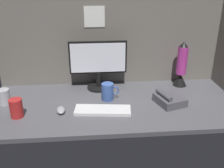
# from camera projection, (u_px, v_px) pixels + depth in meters

# --- Properties ---
(ground_plane) EXTENTS (1.80, 0.80, 0.03)m
(ground_plane) POSITION_uv_depth(u_px,v_px,m) (117.00, 104.00, 1.89)
(ground_plane) COLOR #515156
(cubicle_wall_back) EXTENTS (1.80, 0.06, 0.72)m
(cubicle_wall_back) POSITION_uv_depth(u_px,v_px,m) (112.00, 39.00, 2.08)
(cubicle_wall_back) COLOR slate
(cubicle_wall_back) RESTS_ON ground_plane
(monitor) EXTENTS (0.44, 0.18, 0.38)m
(monitor) POSITION_uv_depth(u_px,v_px,m) (98.00, 63.00, 2.01)
(monitor) COLOR black
(monitor) RESTS_ON ground_plane
(keyboard) EXTENTS (0.38, 0.17, 0.02)m
(keyboard) POSITION_uv_depth(u_px,v_px,m) (103.00, 110.00, 1.75)
(keyboard) COLOR silver
(keyboard) RESTS_ON ground_plane
(mouse) EXTENTS (0.07, 0.10, 0.03)m
(mouse) POSITION_uv_depth(u_px,v_px,m) (61.00, 110.00, 1.73)
(mouse) COLOR #99999E
(mouse) RESTS_ON ground_plane
(mug_ceramic_blue) EXTENTS (0.13, 0.09, 0.12)m
(mug_ceramic_blue) POSITION_uv_depth(u_px,v_px,m) (108.00, 92.00, 1.89)
(mug_ceramic_blue) COLOR #38569E
(mug_ceramic_blue) RESTS_ON ground_plane
(mug_red_plastic) EXTENTS (0.08, 0.08, 0.12)m
(mug_red_plastic) POSITION_uv_depth(u_px,v_px,m) (16.00, 108.00, 1.67)
(mug_red_plastic) COLOR red
(mug_red_plastic) RESTS_ON ground_plane
(mug_steel) EXTENTS (0.08, 0.08, 0.11)m
(mug_steel) POSITION_uv_depth(u_px,v_px,m) (4.00, 97.00, 1.83)
(mug_steel) COLOR #B2B2B7
(mug_steel) RESTS_ON ground_plane
(lava_lamp) EXTENTS (0.11, 0.11, 0.36)m
(lava_lamp) POSITION_uv_depth(u_px,v_px,m) (181.00, 68.00, 2.09)
(lava_lamp) COLOR black
(lava_lamp) RESTS_ON ground_plane
(desk_phone) EXTENTS (0.22, 0.23, 0.09)m
(desk_phone) POSITION_uv_depth(u_px,v_px,m) (169.00, 100.00, 1.84)
(desk_phone) COLOR #4C4C51
(desk_phone) RESTS_ON ground_plane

